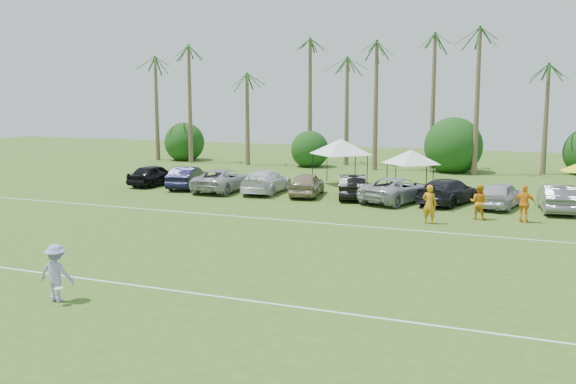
% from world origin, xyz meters
% --- Properties ---
extents(ground, '(120.00, 120.00, 0.00)m').
position_xyz_m(ground, '(0.00, 0.00, 0.00)').
color(ground, '#3A5D1B').
rests_on(ground, ground).
extents(field_lines, '(80.00, 12.10, 0.01)m').
position_xyz_m(field_lines, '(0.00, 8.00, 0.01)').
color(field_lines, white).
rests_on(field_lines, ground).
extents(palm_tree_0, '(2.40, 2.40, 8.90)m').
position_xyz_m(palm_tree_0, '(-22.00, 38.00, 7.48)').
color(palm_tree_0, brown).
rests_on(palm_tree_0, ground).
extents(palm_tree_1, '(2.40, 2.40, 9.90)m').
position_xyz_m(palm_tree_1, '(-17.00, 38.00, 8.35)').
color(palm_tree_1, brown).
rests_on(palm_tree_1, ground).
extents(palm_tree_2, '(2.40, 2.40, 10.90)m').
position_xyz_m(palm_tree_2, '(-12.00, 38.00, 9.21)').
color(palm_tree_2, brown).
rests_on(palm_tree_2, ground).
extents(palm_tree_3, '(2.40, 2.40, 11.90)m').
position_xyz_m(palm_tree_3, '(-8.00, 38.00, 10.06)').
color(palm_tree_3, brown).
rests_on(palm_tree_3, ground).
extents(palm_tree_4, '(2.40, 2.40, 8.90)m').
position_xyz_m(palm_tree_4, '(-4.00, 38.00, 7.48)').
color(palm_tree_4, brown).
rests_on(palm_tree_4, ground).
extents(palm_tree_5, '(2.40, 2.40, 9.90)m').
position_xyz_m(palm_tree_5, '(0.00, 38.00, 8.35)').
color(palm_tree_5, brown).
rests_on(palm_tree_5, ground).
extents(palm_tree_6, '(2.40, 2.40, 10.90)m').
position_xyz_m(palm_tree_6, '(4.00, 38.00, 9.21)').
color(palm_tree_6, brown).
rests_on(palm_tree_6, ground).
extents(palm_tree_7, '(2.40, 2.40, 11.90)m').
position_xyz_m(palm_tree_7, '(8.00, 38.00, 10.06)').
color(palm_tree_7, brown).
rests_on(palm_tree_7, ground).
extents(palm_tree_8, '(2.40, 2.40, 8.90)m').
position_xyz_m(palm_tree_8, '(13.00, 38.00, 7.48)').
color(palm_tree_8, brown).
rests_on(palm_tree_8, ground).
extents(bush_tree_0, '(4.00, 4.00, 4.00)m').
position_xyz_m(bush_tree_0, '(-19.00, 39.00, 1.80)').
color(bush_tree_0, brown).
rests_on(bush_tree_0, ground).
extents(bush_tree_1, '(4.00, 4.00, 4.00)m').
position_xyz_m(bush_tree_1, '(-6.00, 39.00, 1.80)').
color(bush_tree_1, brown).
rests_on(bush_tree_1, ground).
extents(bush_tree_2, '(4.00, 4.00, 4.00)m').
position_xyz_m(bush_tree_2, '(6.00, 39.00, 1.80)').
color(bush_tree_2, brown).
rests_on(bush_tree_2, ground).
extents(sideline_player_a, '(0.72, 0.51, 1.89)m').
position_xyz_m(sideline_player_a, '(8.04, 15.86, 0.94)').
color(sideline_player_a, orange).
rests_on(sideline_player_a, ground).
extents(sideline_player_b, '(0.93, 0.78, 1.74)m').
position_xyz_m(sideline_player_b, '(10.11, 17.88, 0.87)').
color(sideline_player_b, orange).
rests_on(sideline_player_b, ground).
extents(sideline_player_c, '(1.14, 0.64, 1.83)m').
position_xyz_m(sideline_player_c, '(12.25, 17.95, 0.92)').
color(sideline_player_c, orange).
rests_on(sideline_player_c, ground).
extents(canopy_tent_left, '(4.57, 4.57, 3.70)m').
position_xyz_m(canopy_tent_left, '(-0.04, 27.12, 3.17)').
color(canopy_tent_left, black).
rests_on(canopy_tent_left, ground).
extents(canopy_tent_right, '(3.84, 3.84, 3.11)m').
position_xyz_m(canopy_tent_right, '(5.02, 26.06, 2.67)').
color(canopy_tent_right, black).
rests_on(canopy_tent_right, ground).
extents(frisbee_player, '(1.18, 0.80, 1.74)m').
position_xyz_m(frisbee_player, '(-0.12, -0.21, 0.87)').
color(frisbee_player, '#9D97D6').
rests_on(frisbee_player, ground).
extents(parked_car_0, '(1.98, 4.37, 1.45)m').
position_xyz_m(parked_car_0, '(-11.73, 22.00, 0.73)').
color(parked_car_0, black).
rests_on(parked_car_0, ground).
extents(parked_car_1, '(2.42, 4.64, 1.45)m').
position_xyz_m(parked_car_1, '(-8.91, 21.73, 0.73)').
color(parked_car_1, black).
rests_on(parked_car_1, ground).
extents(parked_car_2, '(2.57, 5.30, 1.45)m').
position_xyz_m(parked_car_2, '(-6.08, 21.44, 0.73)').
color(parked_car_2, '#A2A2A2').
rests_on(parked_car_2, ground).
extents(parked_car_3, '(2.34, 5.13, 1.45)m').
position_xyz_m(parked_car_3, '(-3.26, 21.87, 0.73)').
color(parked_car_3, white).
rests_on(parked_car_3, ground).
extents(parked_car_4, '(2.46, 4.51, 1.45)m').
position_xyz_m(parked_car_4, '(-0.43, 21.66, 0.73)').
color(parked_car_4, gray).
rests_on(parked_car_4, ground).
extents(parked_car_5, '(2.75, 4.67, 1.45)m').
position_xyz_m(parked_car_5, '(2.39, 21.89, 0.73)').
color(parked_car_5, black).
rests_on(parked_car_5, ground).
extents(parked_car_6, '(4.00, 5.73, 1.45)m').
position_xyz_m(parked_car_6, '(5.22, 21.46, 0.73)').
color(parked_car_6, '#A3A6AC').
rests_on(parked_car_6, ground).
extents(parked_car_7, '(3.45, 5.39, 1.45)m').
position_xyz_m(parked_car_7, '(8.04, 21.96, 0.73)').
color(parked_car_7, black).
rests_on(parked_car_7, ground).
extents(parked_car_8, '(2.49, 4.51, 1.45)m').
position_xyz_m(parked_car_8, '(10.86, 21.77, 0.73)').
color(parked_car_8, '#B5B5BE').
rests_on(parked_car_8, ground).
extents(parked_car_9, '(2.10, 4.58, 1.45)m').
position_xyz_m(parked_car_9, '(13.69, 21.67, 0.73)').
color(parked_car_9, slate).
rests_on(parked_car_9, ground).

